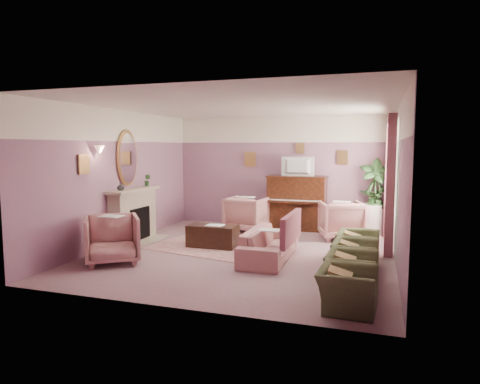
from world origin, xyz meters
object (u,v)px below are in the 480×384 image
(floral_armchair_left, at_px, (247,212))
(olive_chair_d, at_px, (358,241))
(coffee_table, at_px, (213,236))
(floral_armchair_right, at_px, (341,218))
(olive_chair_b, at_px, (352,265))
(piano, at_px, (297,203))
(side_table, at_px, (372,219))
(olive_chair_a, at_px, (347,282))
(sofa, at_px, (269,239))
(floral_armchair_front, at_px, (112,237))
(television, at_px, (297,165))
(olive_chair_c, at_px, (355,252))

(floral_armchair_left, relative_size, olive_chair_d, 1.16)
(coffee_table, distance_m, floral_armchair_right, 2.93)
(floral_armchair_right, xyz_separation_m, olive_chair_b, (0.44, -3.42, -0.12))
(piano, distance_m, olive_chair_b, 4.52)
(olive_chair_b, bearing_deg, side_table, 87.23)
(piano, height_order, olive_chair_a, piano)
(sofa, height_order, floral_armchair_front, floral_armchair_front)
(television, relative_size, olive_chair_b, 0.99)
(television, bearing_deg, piano, 90.00)
(sofa, xyz_separation_m, olive_chair_d, (1.53, 0.42, -0.03))
(floral_armchair_right, xyz_separation_m, olive_chair_d, (0.44, -1.78, -0.12))
(television, bearing_deg, sofa, -88.85)
(television, bearing_deg, olive_chair_b, -69.14)
(sofa, distance_m, olive_chair_a, 2.55)
(olive_chair_a, bearing_deg, olive_chair_b, 90.00)
(sofa, bearing_deg, olive_chair_d, 15.33)
(olive_chair_c, xyz_separation_m, olive_chair_d, (0.00, 0.82, 0.00))
(coffee_table, relative_size, floral_armchair_front, 1.07)
(floral_armchair_right, bearing_deg, olive_chair_d, -76.05)
(coffee_table, distance_m, floral_armchair_left, 1.83)
(olive_chair_a, bearing_deg, olive_chair_c, 90.00)
(coffee_table, relative_size, sofa, 0.53)
(floral_armchair_right, xyz_separation_m, olive_chair_c, (0.44, -2.60, -0.12))
(sofa, bearing_deg, olive_chair_b, -38.62)
(piano, relative_size, olive_chair_c, 1.74)
(floral_armchair_right, xyz_separation_m, side_table, (0.64, 0.76, -0.12))
(olive_chair_b, bearing_deg, floral_armchair_right, 97.36)
(olive_chair_d, relative_size, side_table, 1.15)
(coffee_table, distance_m, sofa, 1.45)
(floral_armchair_left, xyz_separation_m, olive_chair_d, (2.70, -1.95, -0.12))
(sofa, distance_m, olive_chair_c, 1.58)
(television, relative_size, sofa, 0.42)
(olive_chair_b, distance_m, side_table, 4.18)
(coffee_table, bearing_deg, olive_chair_a, -42.30)
(piano, xyz_separation_m, coffee_table, (-1.27, -2.44, -0.43))
(olive_chair_c, xyz_separation_m, side_table, (0.20, 3.36, 0.00))
(coffee_table, height_order, floral_armchair_right, floral_armchair_right)
(television, xyz_separation_m, olive_chair_c, (1.59, -3.35, -1.25))
(olive_chair_a, xyz_separation_m, olive_chair_d, (0.00, 2.46, 0.00))
(floral_armchair_left, bearing_deg, olive_chair_b, -53.04)
(television, bearing_deg, coffee_table, -117.95)
(floral_armchair_left, xyz_separation_m, olive_chair_c, (2.70, -2.77, -0.12))
(olive_chair_d, bearing_deg, coffee_table, 177.24)
(coffee_table, height_order, side_table, side_table)
(television, relative_size, olive_chair_c, 0.99)
(sofa, relative_size, floral_armchair_left, 2.02)
(olive_chair_d, height_order, side_table, side_table)
(olive_chair_d, bearing_deg, floral_armchair_front, -159.70)
(sofa, bearing_deg, coffee_table, 157.24)
(olive_chair_b, height_order, side_table, side_table)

